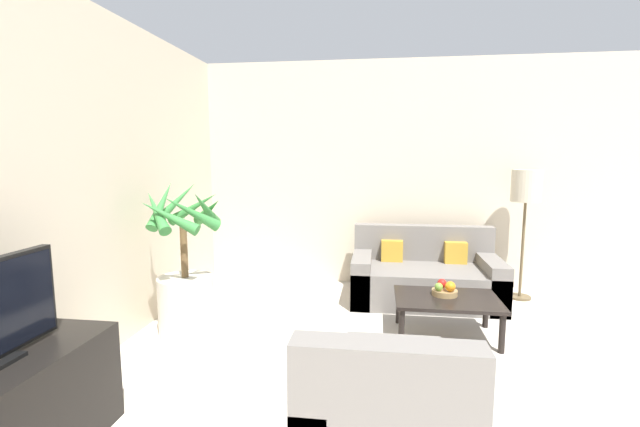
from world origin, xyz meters
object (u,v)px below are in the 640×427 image
at_px(fruit_bowl, 445,292).
at_px(coffee_table, 447,302).
at_px(floor_lamp, 526,192).
at_px(apple_red, 442,283).
at_px(apple_green, 439,287).
at_px(orange_fruit, 450,286).
at_px(sofa_loveseat, 424,277).
at_px(ottoman, 394,375).
at_px(potted_palm, 186,281).

bearing_deg(fruit_bowl, coffee_table, -79.91).
bearing_deg(floor_lamp, coffee_table, -129.78).
bearing_deg(coffee_table, fruit_bowl, 100.09).
relative_size(floor_lamp, apple_red, 17.27).
xyz_separation_m(apple_green, orange_fruit, (0.10, -0.00, 0.01)).
distance_m(sofa_loveseat, apple_red, 0.87).
bearing_deg(sofa_loveseat, apple_green, -88.76).
distance_m(apple_red, orange_fruit, 0.11).
bearing_deg(floor_lamp, ottoman, -123.21).
relative_size(fruit_bowl, ottoman, 0.35).
distance_m(fruit_bowl, apple_red, 0.09).
bearing_deg(apple_green, coffee_table, -19.92).
distance_m(sofa_loveseat, coffee_table, 0.97).
bearing_deg(coffee_table, ottoman, -114.58).
distance_m(potted_palm, coffee_table, 2.29).
bearing_deg(apple_green, floor_lamp, 47.69).
bearing_deg(apple_red, sofa_loveseat, 94.07).
bearing_deg(apple_green, fruit_bowl, 34.48).
bearing_deg(orange_fruit, floor_lamp, 50.54).
distance_m(sofa_loveseat, orange_fruit, 0.97).
height_order(apple_red, ottoman, apple_red).
distance_m(sofa_loveseat, fruit_bowl, 0.91).
bearing_deg(apple_red, orange_fruit, -58.95).
xyz_separation_m(apple_red, ottoman, (-0.46, -1.18, -0.27)).
distance_m(apple_red, ottoman, 1.29).
relative_size(orange_fruit, ottoman, 0.14).
distance_m(potted_palm, apple_green, 2.22).
height_order(floor_lamp, ottoman, floor_lamp).
bearing_deg(orange_fruit, fruit_bowl, 132.76).
distance_m(potted_palm, apple_red, 2.27).
bearing_deg(apple_green, potted_palm, -173.13).
height_order(floor_lamp, coffee_table, floor_lamp).
height_order(potted_palm, apple_green, potted_palm).
bearing_deg(orange_fruit, sofa_loveseat, 97.09).
bearing_deg(ottoman, floor_lamp, 56.79).
bearing_deg(orange_fruit, coffee_table, -143.53).
distance_m(apple_green, orange_fruit, 0.10).
distance_m(sofa_loveseat, apple_green, 0.95).
height_order(floor_lamp, apple_red, floor_lamp).
height_order(sofa_loveseat, fruit_bowl, sofa_loveseat).
bearing_deg(orange_fruit, ottoman, -115.40).
bearing_deg(apple_green, apple_red, 66.19).
xyz_separation_m(sofa_loveseat, coffee_table, (0.09, -0.96, 0.05)).
xyz_separation_m(floor_lamp, apple_green, (-1.05, -1.15, -0.75)).
bearing_deg(fruit_bowl, apple_red, 108.37).
xyz_separation_m(floor_lamp, apple_red, (-1.01, -1.06, -0.74)).
xyz_separation_m(floor_lamp, fruit_bowl, (-0.99, -1.11, -0.81)).
xyz_separation_m(orange_fruit, ottoman, (-0.51, -1.08, -0.27)).
xyz_separation_m(fruit_bowl, apple_red, (-0.02, 0.05, 0.07)).
xyz_separation_m(apple_green, ottoman, (-0.42, -1.08, -0.27)).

